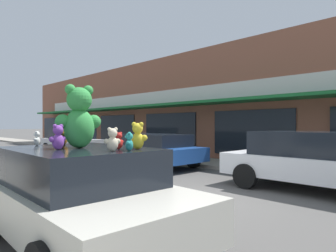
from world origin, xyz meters
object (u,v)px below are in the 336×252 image
(parked_car_far_center, at_px, (153,148))
(teddy_bear_purple, at_px, (58,137))
(teddy_bear_white, at_px, (37,138))
(parked_car_far_left, at_px, (310,159))
(plush_art_car, at_px, (78,194))
(teddy_bear_orange, at_px, (63,134))
(parked_car_far_right, at_px, (72,140))
(teddy_bear_teal, at_px, (129,142))
(teddy_bear_red, at_px, (119,141))
(teddy_bear_yellow, at_px, (138,136))
(teddy_bear_brown, at_px, (62,141))
(teddy_bear_cream, at_px, (113,140))
(teddy_bear_giant, at_px, (79,118))
(teddy_bear_pink, at_px, (137,140))

(parked_car_far_center, bearing_deg, teddy_bear_purple, -139.83)
(teddy_bear_white, xyz_separation_m, parked_car_far_left, (6.33, -1.93, -0.69))
(parked_car_far_left, distance_m, parked_car_far_center, 6.30)
(plush_art_car, bearing_deg, parked_car_far_center, 42.73)
(plush_art_car, height_order, teddy_bear_orange, teddy_bear_orange)
(teddy_bear_white, distance_m, parked_car_far_right, 13.17)
(parked_car_far_center, bearing_deg, teddy_bear_teal, -133.30)
(teddy_bear_red, distance_m, parked_car_far_left, 5.88)
(teddy_bear_teal, relative_size, teddy_bear_white, 1.04)
(teddy_bear_purple, bearing_deg, plush_art_car, -176.11)
(parked_car_far_right, bearing_deg, teddy_bear_yellow, -113.05)
(teddy_bear_teal, bearing_deg, teddy_bear_brown, -116.63)
(teddy_bear_yellow, height_order, parked_car_far_left, teddy_bear_yellow)
(teddy_bear_cream, height_order, teddy_bear_orange, teddy_bear_orange)
(plush_art_car, height_order, teddy_bear_brown, teddy_bear_brown)
(teddy_bear_brown, xyz_separation_m, parked_car_far_center, (6.30, 5.22, -0.75))
(teddy_bear_giant, xyz_separation_m, teddy_bear_brown, (-0.18, 0.16, -0.33))
(plush_art_car, height_order, parked_car_far_right, parked_car_far_right)
(teddy_bear_red, bearing_deg, teddy_bear_pink, 171.26)
(teddy_bear_brown, relative_size, parked_car_far_left, 0.05)
(plush_art_car, height_order, teddy_bear_yellow, teddy_bear_yellow)
(teddy_bear_red, height_order, teddy_bear_purple, teddy_bear_purple)
(teddy_bear_white, bearing_deg, parked_car_far_center, 162.48)
(teddy_bear_red, bearing_deg, teddy_bear_cream, 37.63)
(teddy_bear_teal, height_order, teddy_bear_yellow, teddy_bear_yellow)
(plush_art_car, distance_m, teddy_bear_yellow, 1.23)
(teddy_bear_giant, height_order, teddy_bear_brown, teddy_bear_giant)
(plush_art_car, distance_m, teddy_bear_purple, 0.89)
(teddy_bear_yellow, distance_m, parked_car_far_left, 5.71)
(teddy_bear_brown, bearing_deg, teddy_bear_white, -129.07)
(teddy_bear_pink, distance_m, parked_car_far_left, 5.57)
(plush_art_car, relative_size, teddy_bear_white, 17.54)
(teddy_bear_teal, xyz_separation_m, teddy_bear_yellow, (0.23, 0.12, 0.06))
(teddy_bear_teal, xyz_separation_m, parked_car_far_right, (5.89, 13.41, -0.70))
(teddy_bear_red, relative_size, parked_car_far_right, 0.05)
(teddy_bear_yellow, relative_size, teddy_bear_orange, 0.97)
(plush_art_car, height_order, teddy_bear_pink, teddy_bear_pink)
(parked_car_far_left, bearing_deg, teddy_bear_yellow, 178.26)
(teddy_bear_giant, distance_m, teddy_bear_purple, 0.45)
(teddy_bear_teal, bearing_deg, parked_car_far_center, 178.17)
(teddy_bear_brown, bearing_deg, teddy_bear_giant, 97.96)
(teddy_bear_white, relative_size, parked_car_far_right, 0.05)
(teddy_bear_pink, bearing_deg, teddy_bear_giant, -68.15)
(teddy_bear_white, relative_size, teddy_bear_pink, 0.95)
(teddy_bear_cream, xyz_separation_m, parked_car_far_center, (6.09, 6.17, -0.79))
(teddy_bear_red, xyz_separation_m, teddy_bear_purple, (-0.64, 0.48, 0.05))
(teddy_bear_giant, height_order, teddy_bear_red, teddy_bear_giant)
(teddy_bear_yellow, xyz_separation_m, teddy_bear_white, (-0.68, 1.76, -0.07))
(teddy_bear_brown, xyz_separation_m, teddy_bear_white, (-0.03, 0.85, 0.01))
(teddy_bear_white, distance_m, parked_car_far_center, 7.73)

